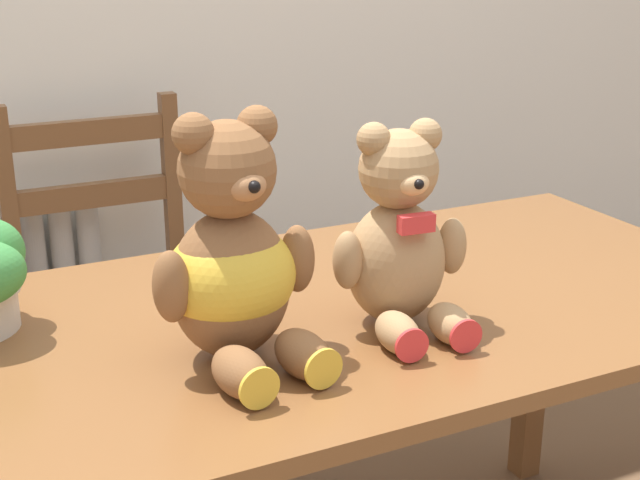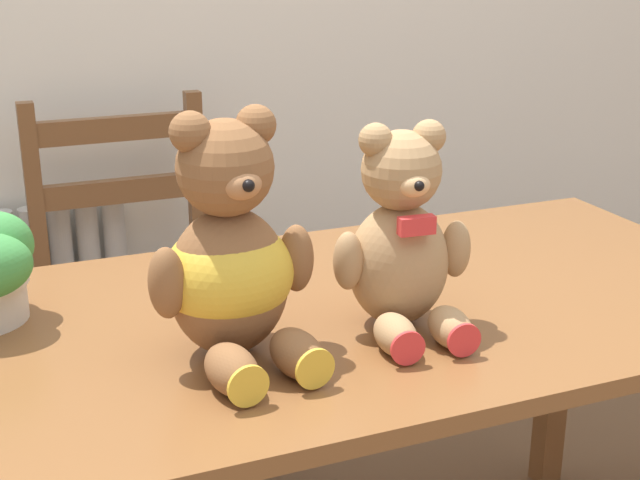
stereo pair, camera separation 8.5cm
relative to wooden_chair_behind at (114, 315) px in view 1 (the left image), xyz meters
name	(u,v)px [view 1 (the left image)]	position (x,y,z in m)	size (l,w,h in m)	color
dining_table	(344,355)	(0.24, -0.77, 0.18)	(1.57, 0.80, 0.77)	brown
wooden_chair_behind	(114,315)	(0.00, 0.00, 0.00)	(0.45, 0.40, 1.00)	brown
teddy_bear_left	(233,263)	(0.00, -0.87, 0.43)	(0.27, 0.29, 0.38)	brown
teddy_bear_right	(400,240)	(0.29, -0.88, 0.43)	(0.24, 0.24, 0.34)	tan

